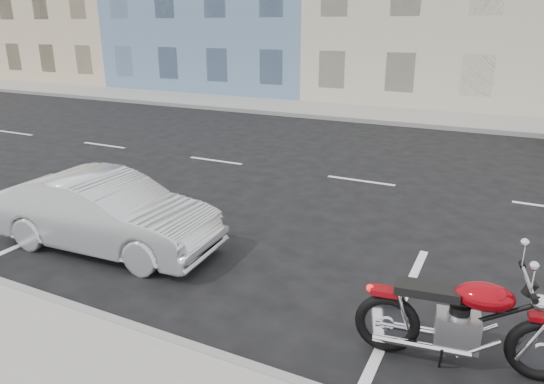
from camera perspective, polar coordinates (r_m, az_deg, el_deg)
The scene contains 4 objects.
ground at distance 11.14m, azimuth 20.29°, elevation -0.14°, with size 120.00×120.00×0.00m, color black.
sidewalk_far at distance 20.43m, azimuth 9.32°, elevation 9.27°, with size 80.00×3.40×0.15m, color gray.
curb_far at distance 18.84m, azimuth 7.73°, elevation 8.55°, with size 80.00×0.12×0.16m, color gray.
sedan_silver at distance 8.13m, azimuth -18.88°, elevation -2.34°, with size 1.29×3.69×1.22m, color #B9BDC2.
Camera 1 is at (0.94, -10.56, 3.41)m, focal length 32.00 mm.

